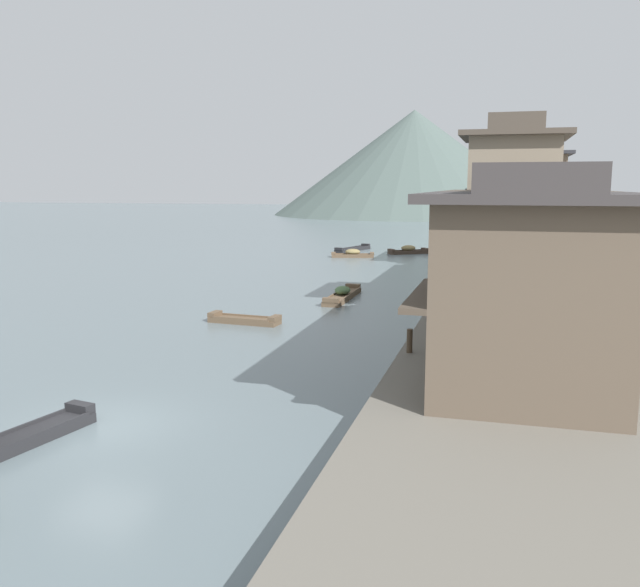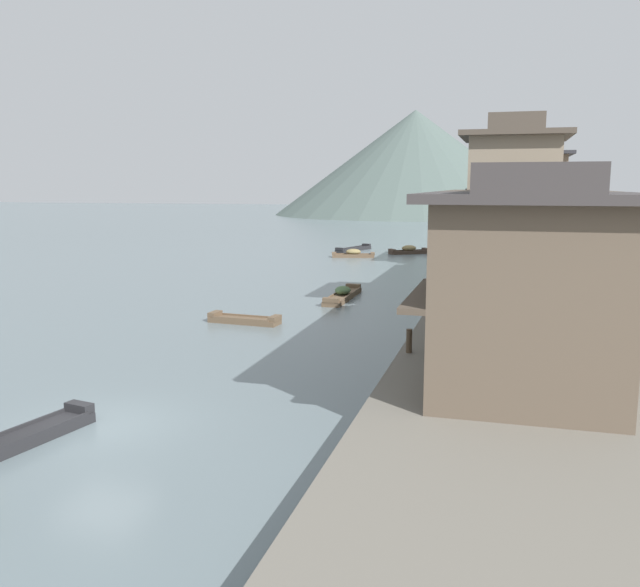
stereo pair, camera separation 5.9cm
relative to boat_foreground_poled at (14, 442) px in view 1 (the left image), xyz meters
name	(u,v)px [view 1 (the left image)]	position (x,y,z in m)	size (l,w,h in m)	color
ground_plane	(102,426)	(1.21, 1.94, -0.17)	(400.00, 400.00, 0.00)	slate
riverbank_right	(596,282)	(17.26, 31.94, 0.26)	(18.00, 110.00, 0.86)	#6B665B
boat_foreground_poled	(14,442)	(0.00, 0.00, 0.00)	(1.75, 4.80, 0.52)	#232326
boat_moored_nearest	(353,254)	(-1.68, 45.77, 0.11)	(3.97, 1.87, 0.77)	brown
boat_moored_second	(443,261)	(6.71, 42.82, 0.06)	(1.25, 4.32, 0.68)	brown
boat_moored_third	(244,320)	(-0.20, 15.85, -0.02)	(3.58, 1.24, 0.45)	brown
boat_moored_far	(343,295)	(2.69, 23.75, 0.07)	(1.01, 5.71, 0.75)	brown
boat_midriver_drifting	(408,251)	(2.73, 50.29, 0.14)	(3.81, 3.08, 0.82)	#423328
boat_midriver_upstream	(457,247)	(6.90, 56.12, 0.05)	(1.02, 5.76, 0.67)	brown
boat_upstream_distant	(353,249)	(-3.01, 51.72, -0.01)	(2.59, 5.62, 0.52)	#232326
house_waterfront_nearest	(528,284)	(12.25, 5.43, 3.69)	(5.98, 6.35, 6.14)	brown
house_waterfront_second	(522,257)	(12.23, 12.73, 3.68)	(5.94, 8.19, 6.14)	brown
house_waterfront_tall	(512,213)	(11.84, 20.33, 5.00)	(5.16, 5.93, 8.74)	gray
house_waterfront_narrow	(514,231)	(12.05, 26.69, 3.70)	(5.57, 5.74, 6.14)	gray
house_waterfront_far	(512,225)	(12.01, 33.14, 3.69)	(5.49, 6.95, 6.14)	#75604C
house_waterfront_end	(522,203)	(12.71, 41.25, 4.97)	(6.91, 8.29, 8.74)	#75604C
mooring_post_dock_near	(410,341)	(8.61, 8.95, 1.09)	(0.20, 0.20, 0.81)	#473828
mooring_post_dock_mid	(438,293)	(8.61, 18.87, 1.18)	(0.20, 0.20, 0.99)	#473828
mooring_post_dock_far	(449,278)	(8.61, 25.21, 1.08)	(0.20, 0.20, 0.79)	#473828
hill_far_west	(414,163)	(-8.52, 136.30, 11.12)	(61.39, 61.39, 22.59)	#4C5B56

